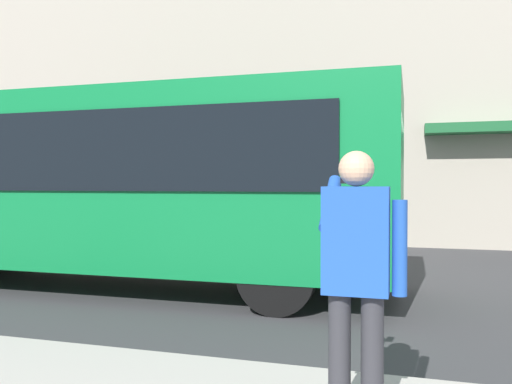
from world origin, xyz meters
The scene contains 4 objects.
ground_plane centered at (0.00, 0.00, 0.00)m, with size 60.00×60.00×0.00m, color #38383A.
building_facade_far centered at (-0.02, -6.80, 5.99)m, with size 28.00×1.55×12.00m.
red_bus centered at (3.65, 0.28, 1.68)m, with size 9.05×2.54×3.08m.
pedestrian_photographer centered at (-0.66, 4.43, 1.14)m, with size 0.53×0.52×1.70m.
Camera 1 is at (-0.98, 7.70, 1.65)m, focal length 36.73 mm.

